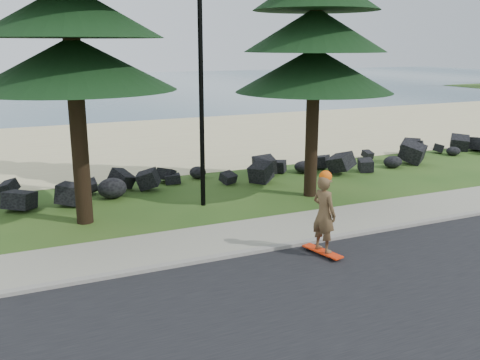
{
  "coord_description": "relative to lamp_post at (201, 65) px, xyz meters",
  "views": [
    {
      "loc": [
        -5.29,
        -11.36,
        4.72
      ],
      "look_at": [
        -0.21,
        0.0,
        1.55
      ],
      "focal_mm": 40.0,
      "sensor_mm": 36.0,
      "label": 1
    }
  ],
  "objects": [
    {
      "name": "skateboarder",
      "position": [
        1.12,
        -4.86,
        -3.13
      ],
      "size": [
        0.57,
        1.1,
        1.99
      ],
      "rotation": [
        0.0,
        0.0,
        1.81
      ],
      "color": "red",
      "rests_on": "ground"
    },
    {
      "name": "kerb",
      "position": [
        0.0,
        -4.1,
        -4.08
      ],
      "size": [
        160.0,
        0.2,
        0.1
      ],
      "primitive_type": "cube",
      "color": "gray",
      "rests_on": "ground"
    },
    {
      "name": "sidewalk",
      "position": [
        0.0,
        -3.0,
        -4.09
      ],
      "size": [
        160.0,
        2.0,
        0.08
      ],
      "primitive_type": "cube",
      "color": "#9D9983",
      "rests_on": "ground"
    },
    {
      "name": "ground",
      "position": [
        0.0,
        -3.2,
        -4.13
      ],
      "size": [
        160.0,
        160.0,
        0.0
      ],
      "primitive_type": "plane",
      "color": "#244917",
      "rests_on": "ground"
    },
    {
      "name": "beach_sand",
      "position": [
        0.0,
        11.3,
        -4.13
      ],
      "size": [
        160.0,
        15.0,
        0.01
      ],
      "primitive_type": "cube",
      "color": "#C9B886",
      "rests_on": "ground"
    },
    {
      "name": "seawall_boulders",
      "position": [
        0.0,
        2.4,
        -4.13
      ],
      "size": [
        60.0,
        2.4,
        1.1
      ],
      "primitive_type": null,
      "color": "black",
      "rests_on": "ground"
    },
    {
      "name": "lamp_post",
      "position": [
        0.0,
        0.0,
        0.0
      ],
      "size": [
        0.25,
        0.14,
        8.14
      ],
      "color": "black",
      "rests_on": "ground"
    },
    {
      "name": "road",
      "position": [
        0.0,
        -7.7,
        -4.12
      ],
      "size": [
        160.0,
        7.0,
        0.02
      ],
      "primitive_type": "cube",
      "color": "black",
      "rests_on": "ground"
    },
    {
      "name": "ocean",
      "position": [
        0.0,
        47.8,
        -4.13
      ],
      "size": [
        160.0,
        58.0,
        0.01
      ],
      "primitive_type": "cube",
      "color": "#375869",
      "rests_on": "ground"
    }
  ]
}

